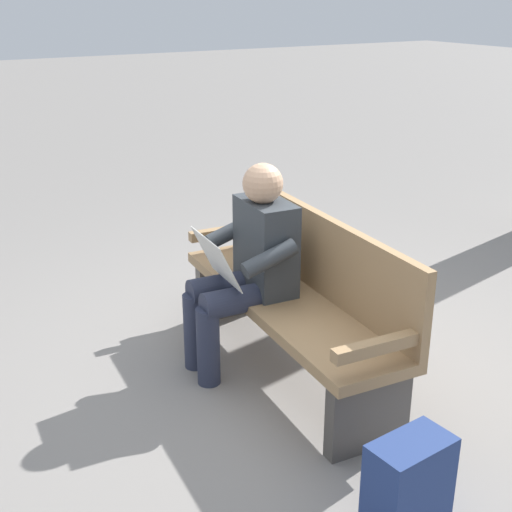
{
  "coord_description": "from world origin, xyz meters",
  "views": [
    {
      "loc": [
        -2.88,
        1.89,
        2.04
      ],
      "look_at": [
        0.08,
        0.15,
        0.7
      ],
      "focal_mm": 48.23,
      "sensor_mm": 36.0,
      "label": 1
    }
  ],
  "objects": [
    {
      "name": "backpack",
      "position": [
        -1.27,
        0.24,
        0.2
      ],
      "size": [
        0.26,
        0.36,
        0.4
      ],
      "rotation": [
        0.0,
        0.0,
        4.8
      ],
      "color": "navy",
      "rests_on": "ground"
    },
    {
      "name": "bench_near",
      "position": [
        -0.01,
        -0.07,
        0.46
      ],
      "size": [
        1.83,
        0.61,
        0.9
      ],
      "rotation": [
        0.0,
        0.0,
        -0.07
      ],
      "color": "#9E7A51",
      "rests_on": "ground"
    },
    {
      "name": "person_seated",
      "position": [
        0.18,
        0.15,
        0.63
      ],
      "size": [
        0.59,
        0.59,
        1.18
      ],
      "rotation": [
        0.0,
        0.0,
        -0.07
      ],
      "color": "#33383D",
      "rests_on": "ground"
    },
    {
      "name": "ground_plane",
      "position": [
        0.0,
        0.0,
        0.0
      ],
      "size": [
        40.0,
        40.0,
        0.0
      ],
      "primitive_type": "plane",
      "color": "gray"
    }
  ]
}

